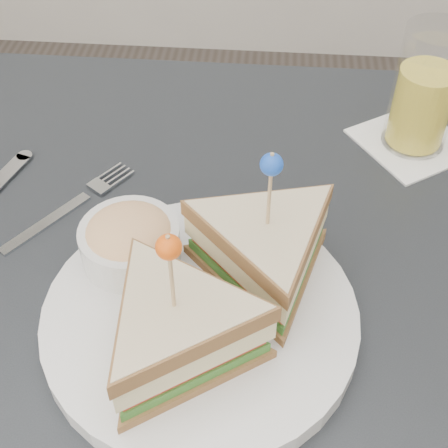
% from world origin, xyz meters
% --- Properties ---
extents(table, '(0.80, 0.80, 0.75)m').
position_xyz_m(table, '(0.00, 0.00, 0.67)').
color(table, black).
rests_on(table, ground).
extents(plate_meal, '(0.34, 0.33, 0.18)m').
position_xyz_m(plate_meal, '(0.00, -0.07, 0.80)').
color(plate_meal, silver).
rests_on(plate_meal, table).
extents(cutlery_fork, '(0.12, 0.16, 0.01)m').
position_xyz_m(cutlery_fork, '(-0.17, 0.08, 0.75)').
color(cutlery_fork, silver).
rests_on(cutlery_fork, table).
extents(drink_set, '(0.17, 0.17, 0.16)m').
position_xyz_m(drink_set, '(0.23, 0.23, 0.82)').
color(drink_set, white).
rests_on(drink_set, table).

